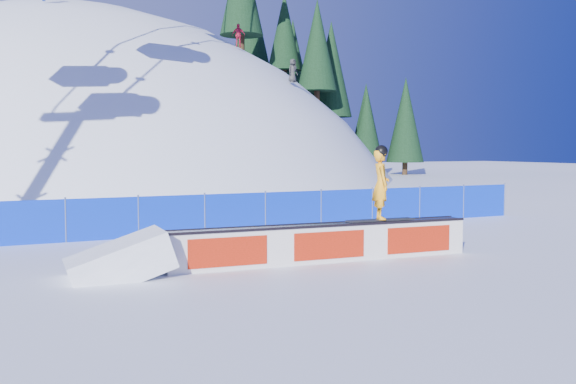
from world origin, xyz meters
name	(u,v)px	position (x,y,z in m)	size (l,w,h in m)	color
ground	(302,254)	(0.00, 0.00, 0.00)	(160.00, 160.00, 0.00)	white
treeline	(312,63)	(21.19, 39.64, 10.52)	(17.77, 12.63, 21.02)	#2F1F13
safety_fence	(236,213)	(0.00, 4.50, 0.60)	(22.05, 0.05, 1.30)	#062BC3
rail_box	(325,243)	(-0.02, -1.21, 0.43)	(7.37, 0.91, 0.88)	silver
snow_ramp	(120,277)	(-4.60, -0.96, 0.00)	(2.00, 1.33, 0.75)	white
snowboarder	(381,184)	(1.44, -1.29, 1.76)	(1.73, 0.70, 1.79)	black
distant_skiers	(123,23)	(1.77, 29.67, 10.84)	(22.58, 5.85, 6.78)	black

